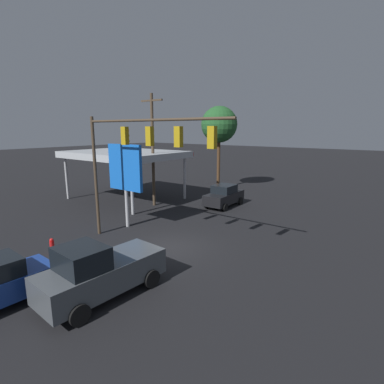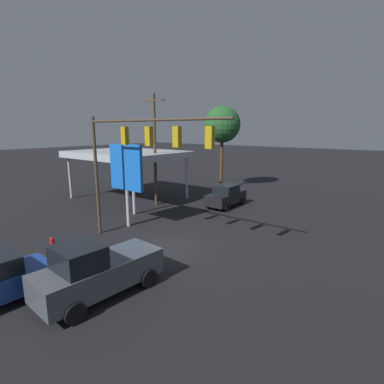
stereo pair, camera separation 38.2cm
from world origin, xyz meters
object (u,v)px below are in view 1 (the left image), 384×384
traffic_signal_assembly (138,148)px  street_tree (219,125)px  sedan_far (224,196)px  fire_hydrant (52,246)px  price_sign (125,170)px  pickup_parked (100,272)px  utility_pole (153,148)px

traffic_signal_assembly → street_tree: 18.65m
sedan_far → fire_hydrant: (2.27, 14.69, -0.51)m
traffic_signal_assembly → street_tree: bearing=-72.0°
price_sign → pickup_parked: 9.59m
utility_pole → pickup_parked: bearing=125.5°
pickup_parked → street_tree: bearing=-156.3°
traffic_signal_assembly → utility_pole: (6.31, -7.65, -0.63)m
traffic_signal_assembly → sedan_far: 12.16m
pickup_parked → sedan_far: pickup_parked is taller
price_sign → pickup_parked: (-6.10, 6.80, -2.93)m
street_tree → fire_hydrant: bearing=96.5°
utility_pole → fire_hydrant: 12.53m
pickup_parked → sedan_far: size_ratio=1.20×
street_tree → fire_hydrant: 22.44m
pickup_parked → sedan_far: (3.56, -15.82, -0.16)m
traffic_signal_assembly → utility_pole: utility_pole is taller
utility_pole → sedan_far: bearing=-146.6°
utility_pole → sedan_far: 7.57m
sedan_far → price_sign: bearing=-16.8°
utility_pole → fire_hydrant: utility_pole is taller
traffic_signal_assembly → fire_hydrant: 7.24m
traffic_signal_assembly → price_sign: bearing=-30.3°
price_sign → traffic_signal_assembly: bearing=149.7°
traffic_signal_assembly → sedan_far: (1.06, -11.11, -4.83)m
price_sign → street_tree: 16.05m
traffic_signal_assembly → street_tree: (5.75, -17.68, 1.43)m
pickup_parked → fire_hydrant: size_ratio=6.04×
traffic_signal_assembly → price_sign: (3.59, -2.10, -1.74)m
traffic_signal_assembly → pickup_parked: (-2.50, 4.70, -4.67)m
traffic_signal_assembly → sedan_far: bearing=-84.5°
utility_pole → street_tree: 10.26m
traffic_signal_assembly → fire_hydrant: bearing=47.0°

